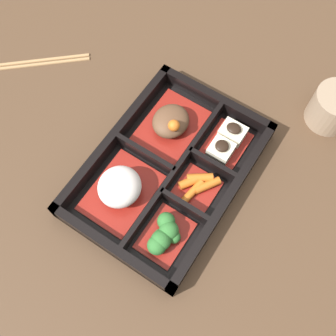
% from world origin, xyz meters
% --- Properties ---
extents(ground_plane, '(3.00, 3.00, 0.00)m').
position_xyz_m(ground_plane, '(0.00, 0.00, 0.00)').
color(ground_plane, '#4C3523').
extents(bento_base, '(0.33, 0.23, 0.01)m').
position_xyz_m(bento_base, '(0.00, 0.00, 0.01)').
color(bento_base, black).
rests_on(bento_base, ground_plane).
extents(bento_rim, '(0.33, 0.23, 0.04)m').
position_xyz_m(bento_rim, '(0.00, -0.00, 0.02)').
color(bento_rim, black).
rests_on(bento_rim, ground_plane).
extents(bowl_rice, '(0.13, 0.09, 0.05)m').
position_xyz_m(bowl_rice, '(-0.07, 0.04, 0.03)').
color(bowl_rice, maroon).
rests_on(bowl_rice, bento_base).
extents(bowl_stew, '(0.13, 0.09, 0.05)m').
position_xyz_m(bowl_stew, '(0.07, 0.04, 0.03)').
color(bowl_stew, maroon).
rests_on(bowl_stew, bento_base).
extents(bowl_greens, '(0.09, 0.06, 0.04)m').
position_xyz_m(bowl_greens, '(-0.10, -0.06, 0.03)').
color(bowl_greens, maroon).
rests_on(bowl_greens, bento_base).
extents(bowl_carrots, '(0.07, 0.06, 0.02)m').
position_xyz_m(bowl_carrots, '(0.00, -0.06, 0.02)').
color(bowl_carrots, maroon).
rests_on(bowl_carrots, bento_base).
extents(bowl_tofu, '(0.08, 0.06, 0.04)m').
position_xyz_m(bowl_tofu, '(0.10, -0.06, 0.02)').
color(bowl_tofu, maroon).
rests_on(bowl_tofu, bento_base).
extents(tea_cup, '(0.08, 0.08, 0.07)m').
position_xyz_m(tea_cup, '(0.25, -0.18, 0.04)').
color(tea_cup, gray).
rests_on(tea_cup, ground_plane).
extents(chopsticks, '(0.16, 0.18, 0.01)m').
position_xyz_m(chopsticks, '(0.05, 0.35, 0.00)').
color(chopsticks, '#A87F51').
rests_on(chopsticks, ground_plane).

